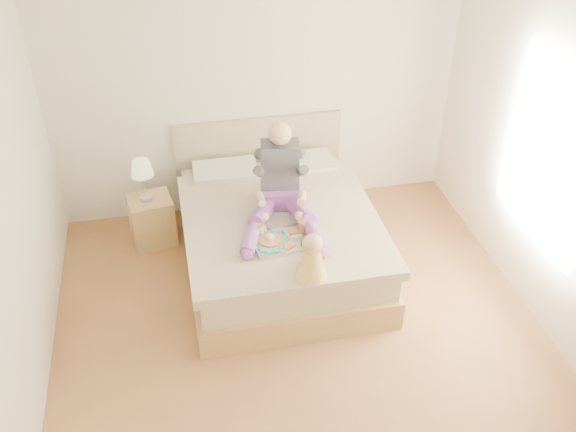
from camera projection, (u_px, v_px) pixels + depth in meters
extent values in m
cube|color=brown|center=(303.00, 340.00, 5.25)|extent=(4.00, 4.20, 0.01)
cube|color=white|center=(309.00, 10.00, 3.69)|extent=(4.00, 4.20, 0.02)
cube|color=white|center=(256.00, 84.00, 6.15)|extent=(4.00, 0.02, 2.70)
cube|color=white|center=(4.00, 239.00, 4.14)|extent=(0.02, 4.20, 2.70)
cube|color=white|center=(565.00, 174.00, 4.80)|extent=(0.02, 4.20, 2.70)
cube|color=white|center=(550.00, 155.00, 4.93)|extent=(0.02, 1.30, 1.60)
cube|color=white|center=(550.00, 155.00, 4.93)|extent=(0.01, 1.18, 1.48)
cube|color=#A17F4B|center=(279.00, 252.00, 5.98)|extent=(1.68, 2.13, 0.28)
cube|color=#C1B090|center=(279.00, 229.00, 5.83)|extent=(1.60, 2.05, 0.24)
cube|color=#C1B090|center=(282.00, 224.00, 5.62)|extent=(1.70, 1.80, 0.09)
cube|color=white|center=(226.00, 174.00, 6.26)|extent=(0.62, 0.40, 0.14)
cube|color=white|center=(301.00, 166.00, 6.38)|extent=(0.62, 0.40, 0.14)
cube|color=tan|center=(259.00, 161.00, 6.63)|extent=(1.70, 0.08, 1.00)
cube|color=#A17F4B|center=(152.00, 220.00, 6.21)|extent=(0.45, 0.41, 0.49)
cylinder|color=silver|center=(146.00, 198.00, 6.05)|extent=(0.11, 0.11, 0.04)
cylinder|color=silver|center=(144.00, 186.00, 5.97)|extent=(0.02, 0.02, 0.24)
cone|color=#FEF5C6|center=(141.00, 168.00, 5.86)|extent=(0.21, 0.21, 0.15)
cube|color=#763B95|center=(280.00, 196.00, 5.75)|extent=(0.39, 0.33, 0.17)
cube|color=#323239|center=(280.00, 165.00, 5.63)|extent=(0.36, 0.25, 0.44)
sphere|color=#DCB589|center=(280.00, 133.00, 5.42)|extent=(0.20, 0.20, 0.20)
cylinder|color=#763B95|center=(264.00, 211.00, 5.57)|extent=(0.35, 0.48, 0.20)
cylinder|color=#763B95|center=(251.00, 237.00, 5.29)|extent=(0.25, 0.44, 0.11)
sphere|color=#763B95|center=(247.00, 253.00, 5.12)|extent=(0.10, 0.10, 0.10)
cylinder|color=#323239|center=(259.00, 172.00, 5.51)|extent=(0.15, 0.29, 0.23)
cylinder|color=#DCB589|center=(261.00, 199.00, 5.46)|extent=(0.08, 0.29, 0.15)
sphere|color=#DCB589|center=(264.00, 217.00, 5.40)|extent=(0.08, 0.08, 0.08)
cylinder|color=#763B95|center=(298.00, 210.00, 5.58)|extent=(0.22, 0.49, 0.20)
cylinder|color=#763B95|center=(314.00, 235.00, 5.30)|extent=(0.12, 0.43, 0.11)
sphere|color=#763B95|center=(320.00, 251.00, 5.15)|extent=(0.10, 0.10, 0.10)
cylinder|color=#323239|center=(302.00, 171.00, 5.52)|extent=(0.10, 0.28, 0.23)
cylinder|color=#DCB589|center=(302.00, 198.00, 5.47)|extent=(0.14, 0.29, 0.15)
sphere|color=#DCB589|center=(299.00, 216.00, 5.41)|extent=(0.08, 0.08, 0.08)
cube|color=silver|center=(282.00, 242.00, 5.32)|extent=(0.51, 0.42, 0.01)
cylinder|color=teal|center=(270.00, 242.00, 5.30)|extent=(0.28, 0.28, 0.02)
cylinder|color=#CA8243|center=(270.00, 240.00, 5.29)|extent=(0.19, 0.19, 0.02)
cylinder|color=silver|center=(259.00, 230.00, 5.36)|extent=(0.08, 0.08, 0.10)
torus|color=silver|center=(265.00, 229.00, 5.37)|extent=(0.02, 0.07, 0.07)
cylinder|color=#976C4A|center=(259.00, 226.00, 5.34)|extent=(0.08, 0.08, 0.01)
cylinder|color=silver|center=(294.00, 233.00, 5.40)|extent=(0.16, 0.16, 0.01)
cube|color=#CA8243|center=(294.00, 231.00, 5.40)|extent=(0.10, 0.09, 0.02)
cylinder|color=silver|center=(288.00, 248.00, 5.23)|extent=(0.16, 0.16, 0.01)
ellipsoid|color=red|center=(291.00, 247.00, 5.22)|extent=(0.04, 0.03, 0.01)
cylinder|color=white|center=(302.00, 227.00, 5.38)|extent=(0.07, 0.07, 0.13)
cylinder|color=orange|center=(302.00, 227.00, 5.38)|extent=(0.07, 0.07, 0.12)
cylinder|color=white|center=(305.00, 244.00, 5.26)|extent=(0.07, 0.07, 0.04)
cylinder|color=#431709|center=(305.00, 244.00, 5.26)|extent=(0.06, 0.06, 0.03)
cone|color=#F2C54C|center=(312.00, 263.00, 4.90)|extent=(0.24, 0.24, 0.26)
sphere|color=#DCB589|center=(312.00, 244.00, 4.79)|extent=(0.16, 0.16, 0.16)
cylinder|color=#DCB589|center=(303.00, 263.00, 5.04)|extent=(0.09, 0.19, 0.06)
sphere|color=#DCB589|center=(301.00, 256.00, 5.11)|extent=(0.05, 0.05, 0.05)
cylinder|color=#DCB589|center=(300.00, 259.00, 4.87)|extent=(0.08, 0.14, 0.11)
cylinder|color=#DCB589|center=(314.00, 262.00, 5.05)|extent=(0.07, 0.18, 0.06)
sphere|color=#DCB589|center=(313.00, 255.00, 5.12)|extent=(0.05, 0.05, 0.05)
cylinder|color=#DCB589|center=(324.00, 256.00, 4.89)|extent=(0.07, 0.14, 0.11)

